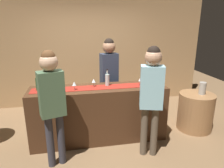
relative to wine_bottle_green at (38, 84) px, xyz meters
The scene contains 15 objects.
ground_plane 1.49m from the wine_bottle_green, ahead, with size 10.00×10.00×0.00m, color brown.
back_wall 2.15m from the wine_bottle_green, 61.79° to the left, with size 6.00×0.12×2.90m, color tan.
bar_counter 1.17m from the wine_bottle_green, ahead, with size 2.38×0.60×0.99m, color #472B19.
counter_runner_cloth 1.01m from the wine_bottle_green, ahead, with size 2.27×0.28×0.01m, color maroon.
wine_bottle_green is the anchor object (origin of this frame).
wine_bottle_amber 0.25m from the wine_bottle_green, ahead, with size 0.07×0.07×0.30m.
wine_bottle_clear 1.17m from the wine_bottle_green, ahead, with size 0.07×0.07×0.30m.
wine_glass_near_customer 1.75m from the wine_bottle_green, ahead, with size 0.07×0.07×0.14m.
wine_glass_mid_counter 0.92m from the wine_bottle_green, ahead, with size 0.07×0.07×0.14m.
wine_glass_far_end 0.60m from the wine_bottle_green, ahead, with size 0.07×0.07×0.14m.
bartender 1.40m from the wine_bottle_green, 22.93° to the left, with size 0.37×0.26×1.79m.
customer_sipping 1.84m from the wine_bottle_green, 21.17° to the right, with size 0.38×0.29×1.77m.
customer_browsing 0.69m from the wine_bottle_green, 67.01° to the right, with size 0.38×0.29×1.74m.
round_side_table 3.03m from the wine_bottle_green, ahead, with size 0.68×0.68×0.74m, color #996B42.
vase_on_side_table 3.02m from the wine_bottle_green, ahead, with size 0.13×0.13×0.24m, color #A8A399.
Camera 1 is at (-0.42, -3.40, 2.08)m, focal length 33.10 mm.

